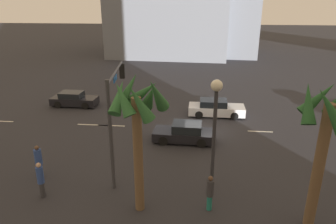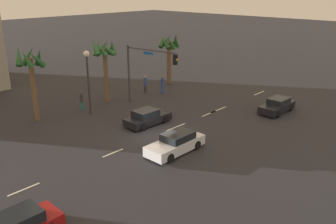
# 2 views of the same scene
# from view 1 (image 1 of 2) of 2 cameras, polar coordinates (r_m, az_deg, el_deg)

# --- Properties ---
(ground_plane) EXTENTS (220.00, 220.00, 0.00)m
(ground_plane) POSITION_cam_1_polar(r_m,az_deg,el_deg) (23.73, 6.12, -3.17)
(ground_plane) COLOR #28282D
(lane_stripe_2) EXTENTS (1.84, 0.14, 0.01)m
(lane_stripe_2) POSITION_cam_1_polar(r_m,az_deg,el_deg) (24.19, 16.66, -3.46)
(lane_stripe_2) COLOR silver
(lane_stripe_2) RESTS_ON ground_plane
(lane_stripe_3) EXTENTS (2.34, 0.14, 0.01)m
(lane_stripe_3) POSITION_cam_1_polar(r_m,az_deg,el_deg) (23.81, 0.48, -2.95)
(lane_stripe_3) COLOR silver
(lane_stripe_3) RESTS_ON ground_plane
(lane_stripe_4) EXTENTS (2.51, 0.14, 0.01)m
(lane_stripe_4) POSITION_cam_1_polar(r_m,az_deg,el_deg) (25.10, -13.66, -2.32)
(lane_stripe_4) COLOR silver
(lane_stripe_4) RESTS_ON ground_plane
(lane_stripe_5) EXTENTS (2.14, 0.14, 0.01)m
(lane_stripe_5) POSITION_cam_1_polar(r_m,az_deg,el_deg) (24.65, -10.40, -2.48)
(lane_stripe_5) COLOR silver
(lane_stripe_5) RESTS_ON ground_plane
(lane_stripe_6) EXTENTS (2.21, 0.14, 0.01)m
(lane_stripe_6) POSITION_cam_1_polar(r_m,az_deg,el_deg) (28.59, -28.54, -1.49)
(lane_stripe_6) COLOR silver
(lane_stripe_6) RESTS_ON ground_plane
(car_0) EXTENTS (4.21, 1.87, 1.33)m
(car_0) POSITION_cam_1_polar(r_m,az_deg,el_deg) (29.91, -16.95, 2.23)
(car_0) COLOR black
(car_0) RESTS_ON ground_plane
(car_1) EXTENTS (4.19, 1.98, 1.35)m
(car_1) POSITION_cam_1_polar(r_m,az_deg,el_deg) (21.43, 3.02, -3.88)
(car_1) COLOR black
(car_1) RESTS_ON ground_plane
(car_2) EXTENTS (4.68, 1.94, 1.40)m
(car_2) POSITION_cam_1_polar(r_m,az_deg,el_deg) (26.47, 8.79, 0.69)
(car_2) COLOR silver
(car_2) RESTS_ON ground_plane
(traffic_signal) EXTENTS (0.98, 5.98, 5.81)m
(traffic_signal) POSITION_cam_1_polar(r_m,az_deg,el_deg) (17.11, -9.68, 1.78)
(traffic_signal) COLOR #38383D
(traffic_signal) RESTS_ON ground_plane
(streetlamp) EXTENTS (0.56, 0.56, 5.89)m
(streetlamp) POSITION_cam_1_polar(r_m,az_deg,el_deg) (14.72, 8.69, -0.64)
(streetlamp) COLOR #2D2D33
(streetlamp) RESTS_ON ground_plane
(pedestrian_0) EXTENTS (0.44, 0.44, 1.91)m
(pedestrian_0) POSITION_cam_1_polar(r_m,az_deg,el_deg) (16.69, -22.45, -11.35)
(pedestrian_0) COLOR #333338
(pedestrian_0) RESTS_ON ground_plane
(pedestrian_1) EXTENTS (0.45, 0.45, 1.79)m
(pedestrian_1) POSITION_cam_1_polar(r_m,az_deg,el_deg) (14.80, 7.73, -14.43)
(pedestrian_1) COLOR #1E7266
(pedestrian_1) RESTS_ON ground_plane
(pedestrian_2) EXTENTS (0.42, 0.42, 1.93)m
(pedestrian_2) POSITION_cam_1_polar(r_m,az_deg,el_deg) (18.46, -22.75, -8.31)
(pedestrian_2) COLOR #2D478C
(pedestrian_2) RESTS_ON ground_plane
(palm_tree_0) EXTENTS (2.59, 2.52, 6.59)m
(palm_tree_0) POSITION_cam_1_polar(r_m,az_deg,el_deg) (13.01, -5.64, 0.27)
(palm_tree_0) COLOR brown
(palm_tree_0) RESTS_ON ground_plane
(palm_tree_1) EXTENTS (2.43, 2.60, 6.62)m
(palm_tree_1) POSITION_cam_1_polar(r_m,az_deg,el_deg) (13.47, 27.18, -2.07)
(palm_tree_1) COLOR brown
(palm_tree_1) RESTS_ON ground_plane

